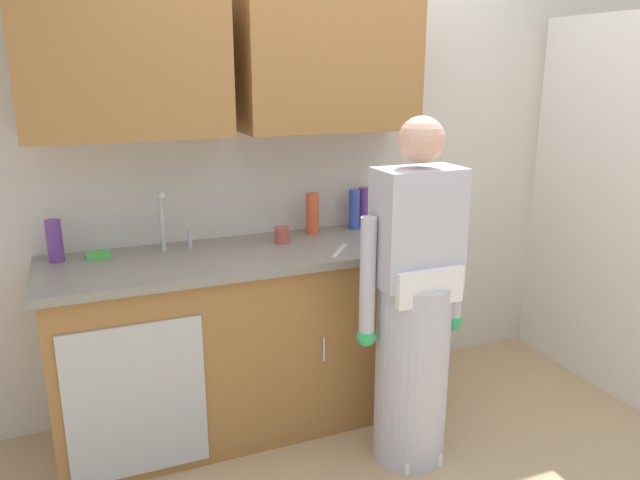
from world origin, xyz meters
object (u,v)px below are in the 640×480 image
bottle_dish_liquid (354,209)px  bottle_soap (365,207)px  bottle_water_short (312,213)px  bottle_cleaner_spray (55,241)px  person_at_sink (414,322)px  knife_on_counter (340,251)px  sponge (98,255)px  cup_by_sink (282,235)px  sink (177,261)px

bottle_dish_liquid → bottle_soap: bearing=24.6°
bottle_water_short → bottle_cleaner_spray: (-1.29, -0.02, -0.01)m
person_at_sink → knife_on_counter: person_at_sink is taller
person_at_sink → bottle_dish_liquid: (0.06, 0.78, 0.36)m
bottle_cleaner_spray → bottle_dish_liquid: bearing=0.8°
knife_on_counter → bottle_cleaner_spray: bearing=112.4°
bottle_dish_liquid → bottle_water_short: size_ratio=1.00×
sponge → cup_by_sink: bearing=-5.6°
sink → bottle_water_short: sink is taller
bottle_soap → knife_on_counter: (-0.34, -0.41, -0.11)m
bottle_water_short → cup_by_sink: bottle_water_short is taller
person_at_sink → bottle_dish_liquid: size_ratio=7.31×
bottle_cleaner_spray → knife_on_counter: bottle_cleaner_spray is taller
sponge → bottle_water_short: bearing=1.5°
bottle_soap → sponge: (-1.45, -0.07, -0.10)m
bottle_dish_liquid → bottle_cleaner_spray: bearing=-179.2°
bottle_soap → bottle_water_short: bearing=-173.0°
sink → bottle_water_short: size_ratio=2.25×
bottle_dish_liquid → bottle_water_short: same height
bottle_cleaner_spray → knife_on_counter: size_ratio=0.83×
sink → sponge: sink is taller
person_at_sink → sponge: 1.52m
bottle_dish_liquid → cup_by_sink: bottle_dish_liquid is taller
sponge → sink: bearing=-24.5°
sink → knife_on_counter: size_ratio=2.08×
sink → person_at_sink: person_at_sink is taller
bottle_water_short → sponge: bottle_water_short is taller
sink → knife_on_counter: bearing=-13.7°
bottle_soap → bottle_cleaner_spray: 1.63m
sink → person_at_sink: size_ratio=0.31×
bottle_cleaner_spray → cup_by_sink: 1.08m
person_at_sink → cup_by_sink: bearing=121.8°
knife_on_counter → person_at_sink: bearing=-116.5°
bottle_water_short → cup_by_sink: size_ratio=2.67×
sink → knife_on_counter: (0.76, -0.19, 0.02)m
person_at_sink → sponge: person_at_sink is taller
bottle_water_short → bottle_soap: 0.34m
bottle_dish_liquid → cup_by_sink: bearing=-165.6°
bottle_water_short → bottle_cleaner_spray: 1.29m
knife_on_counter → sponge: sponge is taller
bottle_soap → cup_by_sink: (-0.55, -0.16, -0.07)m
bottle_soap → cup_by_sink: size_ratio=2.65×
person_at_sink → bottle_dish_liquid: person_at_sink is taller
bottle_water_short → knife_on_counter: bottle_water_short is taller
sink → bottle_soap: size_ratio=2.27×
knife_on_counter → bottle_soap: bearing=-1.7°
sink → bottle_soap: sink is taller
bottle_water_short → bottle_soap: bottle_water_short is taller
sink → bottle_soap: bearing=11.7°
bottle_water_short → cup_by_sink: bearing=-151.5°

